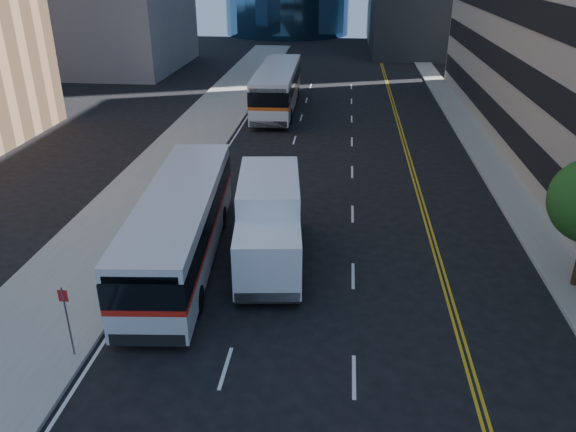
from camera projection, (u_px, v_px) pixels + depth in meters
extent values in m
plane|color=black|center=(336.00, 425.00, 15.42)|extent=(160.00, 160.00, 0.00)
cube|color=gray|center=(193.00, 140.00, 38.89)|extent=(5.00, 90.00, 0.15)
cube|color=gray|center=(481.00, 149.00, 37.12)|extent=(2.00, 90.00, 0.15)
cube|color=silver|center=(183.00, 241.00, 23.32)|extent=(3.67, 12.48, 1.13)
cube|color=red|center=(181.00, 227.00, 23.04)|extent=(3.69, 12.51, 0.23)
cube|color=black|center=(180.00, 215.00, 22.80)|extent=(3.69, 12.51, 0.92)
cube|color=silver|center=(179.00, 197.00, 22.47)|extent=(3.67, 12.48, 0.51)
cylinder|color=black|center=(131.00, 299.00, 20.16)|extent=(0.39, 1.05, 1.03)
cylinder|color=black|center=(198.00, 299.00, 20.12)|extent=(0.39, 1.05, 1.03)
cylinder|color=black|center=(171.00, 217.00, 26.48)|extent=(0.39, 1.05, 1.03)
cylinder|color=black|center=(222.00, 217.00, 26.45)|extent=(0.39, 1.05, 1.03)
cube|color=white|center=(277.00, 98.00, 46.47)|extent=(3.16, 13.56, 1.24)
cube|color=#E45A15|center=(277.00, 89.00, 46.16)|extent=(3.18, 13.58, 0.25)
cube|color=black|center=(277.00, 81.00, 45.90)|extent=(3.18, 13.58, 1.01)
cube|color=white|center=(277.00, 71.00, 45.54)|extent=(3.16, 13.56, 0.56)
cylinder|color=black|center=(255.00, 115.00, 43.09)|extent=(0.36, 1.13, 1.13)
cylinder|color=black|center=(290.00, 116.00, 42.89)|extent=(0.36, 1.13, 1.13)
cylinder|color=black|center=(267.00, 93.00, 50.01)|extent=(0.36, 1.13, 1.13)
cylinder|color=black|center=(297.00, 94.00, 49.81)|extent=(0.36, 1.13, 1.13)
cube|color=white|center=(268.00, 260.00, 20.72)|extent=(2.71, 2.53, 2.16)
cube|color=black|center=(267.00, 264.00, 19.65)|extent=(2.26, 0.31, 1.13)
cube|color=white|center=(269.00, 206.00, 23.72)|extent=(3.01, 5.19, 2.68)
cube|color=black|center=(269.00, 250.00, 23.35)|extent=(2.62, 6.96, 0.26)
cylinder|color=black|center=(238.00, 286.00, 20.94)|extent=(0.40, 1.01, 0.99)
cylinder|color=black|center=(298.00, 286.00, 20.96)|extent=(0.40, 1.01, 0.99)
cylinder|color=black|center=(246.00, 226.00, 25.61)|extent=(0.40, 1.01, 0.99)
cylinder|color=black|center=(295.00, 226.00, 25.63)|extent=(0.40, 1.01, 0.99)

